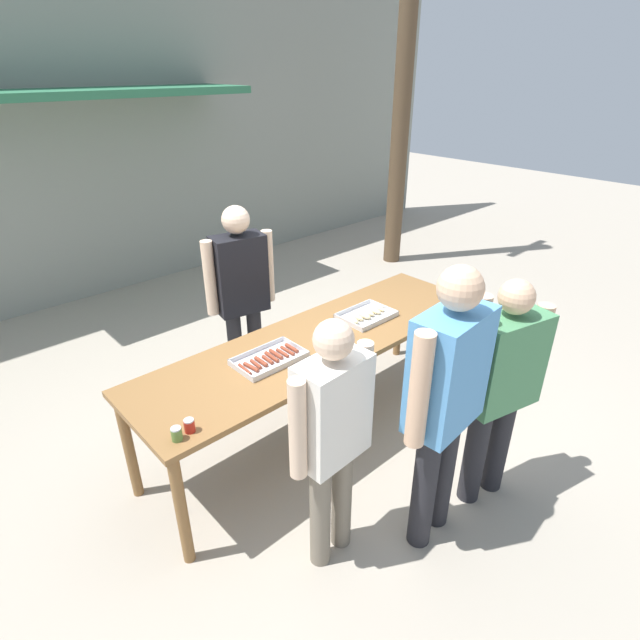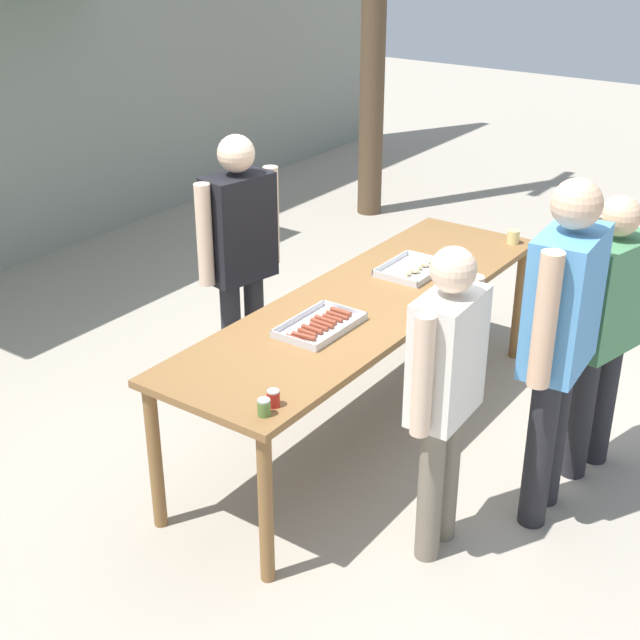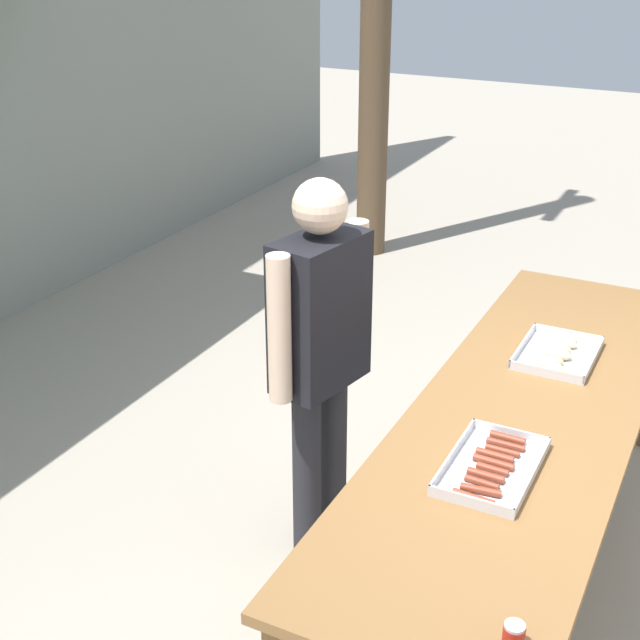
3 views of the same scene
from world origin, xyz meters
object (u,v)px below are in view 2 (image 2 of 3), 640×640
object	(u,v)px
person_server_behind_table	(240,247)
person_customer_waiting_in_line	(561,328)
person_customer_holding_hotdog	(446,380)
person_customer_with_cup	(605,317)
condiment_jar_mustard	(264,407)
food_tray_sausages	(320,326)
condiment_jar_ketchup	(273,398)
beer_cup	(513,237)
food_tray_buns	(412,269)

from	to	relation	value
person_server_behind_table	person_customer_waiting_in_line	world-z (taller)	person_customer_waiting_in_line
person_customer_holding_hotdog	person_customer_with_cup	xyz separation A→B (m)	(1.10, -0.36, -0.01)
condiment_jar_mustard	person_customer_waiting_in_line	bearing A→B (deg)	-36.93
person_customer_holding_hotdog	person_customer_waiting_in_line	distance (m)	0.65
condiment_jar_mustard	person_customer_with_cup	size ratio (longest dim) A/B	0.05
food_tray_sausages	condiment_jar_ketchup	xyz separation A→B (m)	(-0.77, -0.29, 0.03)
food_tray_sausages	person_customer_with_cup	size ratio (longest dim) A/B	0.30
condiment_jar_mustard	person_customer_waiting_in_line	world-z (taller)	person_customer_waiting_in_line
beer_cup	person_customer_with_cup	bearing A→B (deg)	-134.98
food_tray_sausages	person_customer_waiting_in_line	bearing A→B (deg)	-75.17
person_server_behind_table	person_customer_waiting_in_line	bearing A→B (deg)	-80.37
condiment_jar_ketchup	person_customer_with_cup	size ratio (longest dim) A/B	0.05
food_tray_sausages	person_customer_holding_hotdog	distance (m)	0.91
food_tray_sausages	person_customer_holding_hotdog	world-z (taller)	person_customer_holding_hotdog
food_tray_sausages	person_customer_with_cup	world-z (taller)	person_customer_with_cup
beer_cup	person_customer_waiting_in_line	size ratio (longest dim) A/B	0.05
person_customer_holding_hotdog	person_customer_waiting_in_line	bearing A→B (deg)	148.40
condiment_jar_mustard	beer_cup	size ratio (longest dim) A/B	0.88
person_customer_with_cup	condiment_jar_mustard	bearing A→B (deg)	-14.98
food_tray_sausages	condiment_jar_mustard	world-z (taller)	condiment_jar_mustard
condiment_jar_ketchup	person_server_behind_table	bearing A→B (deg)	45.19
food_tray_sausages	food_tray_buns	distance (m)	0.96
condiment_jar_mustard	person_customer_with_cup	bearing A→B (deg)	-28.55
condiment_jar_ketchup	beer_cup	xyz separation A→B (m)	(2.56, -0.00, 0.01)
beer_cup	person_customer_with_cup	world-z (taller)	person_customer_with_cup
beer_cup	person_customer_waiting_in_line	bearing A→B (deg)	-148.81
beer_cup	condiment_jar_mustard	bearing A→B (deg)	-179.77
condiment_jar_mustard	person_customer_with_cup	world-z (taller)	person_customer_with_cup
food_tray_sausages	person_server_behind_table	world-z (taller)	person_server_behind_table
person_server_behind_table	person_customer_holding_hotdog	world-z (taller)	person_server_behind_table
condiment_jar_ketchup	food_tray_sausages	bearing A→B (deg)	20.59
person_customer_with_cup	beer_cup	bearing A→B (deg)	-121.42
food_tray_sausages	food_tray_buns	bearing A→B (deg)	-0.10
beer_cup	person_server_behind_table	size ratio (longest dim) A/B	0.05
beer_cup	person_server_behind_table	xyz separation A→B (m)	(-1.42, 1.15, 0.11)
food_tray_buns	beer_cup	xyz separation A→B (m)	(0.82, -0.29, 0.03)
person_customer_with_cup	person_customer_waiting_in_line	distance (m)	0.55
person_customer_holding_hotdog	person_customer_with_cup	size ratio (longest dim) A/B	0.99
condiment_jar_mustard	person_server_behind_table	bearing A→B (deg)	43.49
person_server_behind_table	food_tray_buns	bearing A→B (deg)	-44.12
condiment_jar_mustard	condiment_jar_ketchup	size ratio (longest dim) A/B	1.00
condiment_jar_ketchup	person_customer_waiting_in_line	xyz separation A→B (m)	(1.09, -0.90, 0.17)
person_server_behind_table	person_customer_waiting_in_line	xyz separation A→B (m)	(-0.05, -2.04, 0.05)
condiment_jar_mustard	condiment_jar_ketchup	distance (m)	0.09
person_server_behind_table	person_customer_holding_hotdog	bearing A→B (deg)	-98.43
condiment_jar_mustard	person_customer_waiting_in_line	xyz separation A→B (m)	(1.17, -0.88, 0.17)
food_tray_sausages	person_customer_with_cup	distance (m)	1.50
condiment_jar_ketchup	condiment_jar_mustard	bearing A→B (deg)	-169.82
food_tray_sausages	person_customer_holding_hotdog	xyz separation A→B (m)	(-0.25, -0.88, 0.07)
person_customer_waiting_in_line	condiment_jar_mustard	bearing A→B (deg)	-41.57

